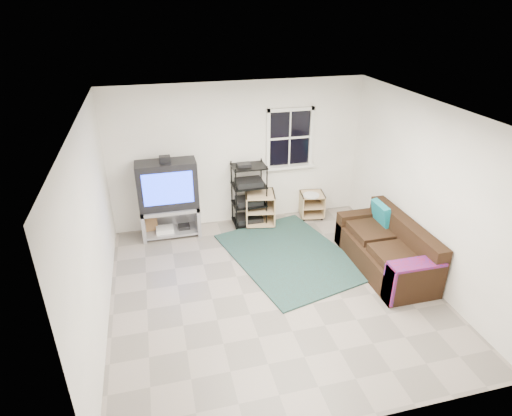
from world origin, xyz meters
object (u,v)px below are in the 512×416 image
object	(u,v)px
tv_unit	(168,193)
av_rack	(249,199)
sofa	(387,250)
side_table_left	(260,207)
side_table_right	(311,203)

from	to	relation	value
tv_unit	av_rack	world-z (taller)	tv_unit
av_rack	sofa	xyz separation A→B (m)	(1.76, -1.93, -0.22)
side_table_left	sofa	distance (m)	2.47
tv_unit	side_table_left	world-z (taller)	tv_unit
tv_unit	side_table_right	world-z (taller)	tv_unit
tv_unit	side_table_left	distance (m)	1.72
tv_unit	side_table_right	distance (m)	2.74
av_rack	side_table_left	distance (m)	0.28
side_table_right	sofa	size ratio (longest dim) A/B	0.27
tv_unit	side_table_right	size ratio (longest dim) A/B	2.95
tv_unit	side_table_left	xyz separation A→B (m)	(1.65, 0.03, -0.48)
av_rack	side_table_left	world-z (taller)	av_rack
av_rack	side_table_left	bearing A→B (deg)	-1.21
side_table_left	sofa	world-z (taller)	sofa
side_table_right	side_table_left	bearing A→B (deg)	-178.45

